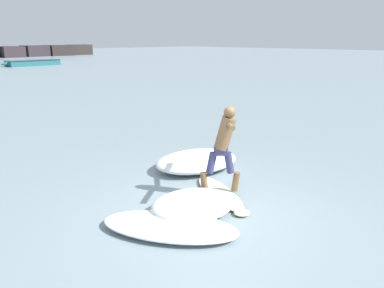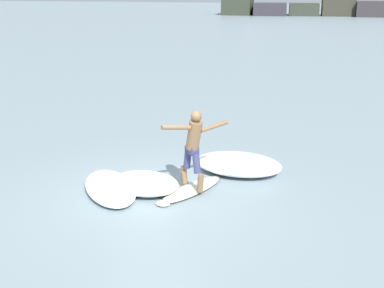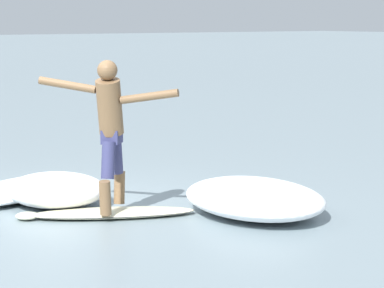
# 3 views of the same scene
# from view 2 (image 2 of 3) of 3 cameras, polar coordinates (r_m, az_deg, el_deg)

# --- Properties ---
(ground_plane) EXTENTS (200.00, 200.00, 0.00)m
(ground_plane) POSITION_cam_2_polar(r_m,az_deg,el_deg) (11.40, -3.97, -5.58)
(ground_plane) COLOR gray
(surfboard) EXTENTS (1.36, 2.05, 0.22)m
(surfboard) POSITION_cam_2_polar(r_m,az_deg,el_deg) (11.60, -0.11, -4.90)
(surfboard) COLOR beige
(surfboard) RESTS_ON ground
(surfer) EXTENTS (1.23, 1.20, 1.74)m
(surfer) POSITION_cam_2_polar(r_m,az_deg,el_deg) (11.22, 0.18, 0.10)
(surfer) COLOR brown
(surfer) RESTS_ON surfboard
(wave_foam_at_tail) EXTENTS (2.04, 2.51, 0.18)m
(wave_foam_at_tail) POSITION_cam_2_polar(r_m,az_deg,el_deg) (11.72, -8.73, -4.61)
(wave_foam_at_tail) COLOR white
(wave_foam_at_tail) RESTS_ON ground
(wave_foam_at_nose) EXTENTS (1.86, 1.65, 0.37)m
(wave_foam_at_nose) POSITION_cam_2_polar(r_m,az_deg,el_deg) (11.61, -5.09, -4.19)
(wave_foam_at_nose) COLOR white
(wave_foam_at_nose) RESTS_ON ground
(wave_foam_beside) EXTENTS (2.40, 1.94, 0.39)m
(wave_foam_beside) POSITION_cam_2_polar(r_m,az_deg,el_deg) (12.79, 4.95, -2.13)
(wave_foam_beside) COLOR white
(wave_foam_beside) RESTS_ON ground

